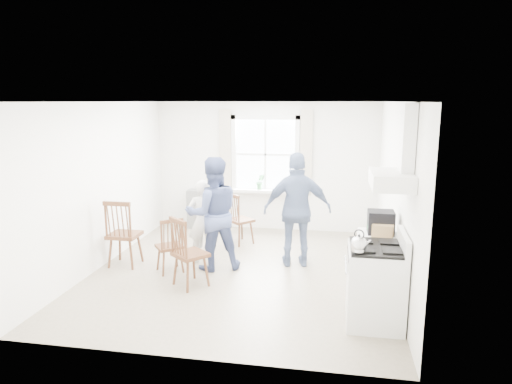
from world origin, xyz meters
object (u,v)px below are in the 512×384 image
object	(u,v)px
low_cabinet	(376,266)
windsor_chair_b	(183,245)
person_right	(297,210)
stereo_stack	(381,222)
gas_stove	(375,284)
windsor_chair_a	(120,227)
person_left	(203,222)
person_mid	(213,214)
windsor_chair_c	(171,240)

from	to	relation	value
low_cabinet	windsor_chair_b	bearing A→B (deg)	-177.93
low_cabinet	person_right	size ratio (longest dim) A/B	0.49
low_cabinet	person_right	world-z (taller)	person_right
stereo_stack	windsor_chair_b	size ratio (longest dim) A/B	0.33
stereo_stack	windsor_chair_b	world-z (taller)	stereo_stack
gas_stove	windsor_chair_a	bearing A→B (deg)	162.53
low_cabinet	person_left	world-z (taller)	person_left
person_left	stereo_stack	bearing A→B (deg)	144.77
windsor_chair_b	person_right	distance (m)	1.93
low_cabinet	windsor_chair_b	distance (m)	2.66
gas_stove	person_mid	distance (m)	2.78
gas_stove	person_right	size ratio (longest dim) A/B	0.61
person_left	low_cabinet	bearing A→B (deg)	143.93
gas_stove	windsor_chair_b	world-z (taller)	gas_stove
windsor_chair_c	person_right	distance (m)	2.02
person_right	person_mid	bearing A→B (deg)	6.45
windsor_chair_a	person_right	xyz separation A→B (m)	(2.73, 0.59, 0.24)
windsor_chair_a	windsor_chair_c	world-z (taller)	windsor_chair_a
windsor_chair_a	person_mid	size ratio (longest dim) A/B	0.62
stereo_stack	person_left	size ratio (longest dim) A/B	0.24
low_cabinet	gas_stove	bearing A→B (deg)	-95.68
windsor_chair_b	person_right	bearing A→B (deg)	38.28
windsor_chair_c	person_right	bearing A→B (deg)	20.53
gas_stove	windsor_chair_c	bearing A→B (deg)	159.67
windsor_chair_c	person_left	distance (m)	0.68
low_cabinet	windsor_chair_a	world-z (taller)	windsor_chair_a
stereo_stack	windsor_chair_a	distance (m)	3.95
gas_stove	person_left	xyz separation A→B (m)	(-2.60, 1.66, 0.21)
person_mid	person_right	distance (m)	1.33
stereo_stack	windsor_chair_b	xyz separation A→B (m)	(-2.68, -0.13, -0.42)
low_cabinet	windsor_chair_c	xyz separation A→B (m)	(-3.01, 0.39, 0.09)
person_mid	windsor_chair_c	bearing A→B (deg)	4.99
windsor_chair_b	windsor_chair_c	world-z (taller)	windsor_chair_b
stereo_stack	windsor_chair_a	xyz separation A→B (m)	(-3.91, 0.47, -0.38)
person_left	person_right	size ratio (longest dim) A/B	0.75
windsor_chair_a	person_left	size ratio (longest dim) A/B	0.80
windsor_chair_c	person_right	size ratio (longest dim) A/B	0.48
low_cabinet	person_mid	size ratio (longest dim) A/B	0.51
gas_stove	person_mid	bearing A→B (deg)	149.06
person_left	person_mid	world-z (taller)	person_mid
windsor_chair_a	windsor_chair_b	bearing A→B (deg)	-25.79
windsor_chair_a	low_cabinet	bearing A→B (deg)	-7.34
stereo_stack	person_right	size ratio (longest dim) A/B	0.18
windsor_chair_a	windsor_chair_c	bearing A→B (deg)	-7.21
windsor_chair_c	gas_stove	bearing A→B (deg)	-20.33
windsor_chair_b	person_right	world-z (taller)	person_right
person_left	person_mid	distance (m)	0.39
person_left	person_right	world-z (taller)	person_right
person_mid	gas_stove	bearing A→B (deg)	124.66
windsor_chair_c	person_right	world-z (taller)	person_right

